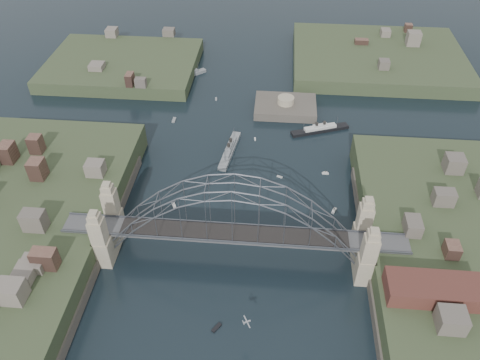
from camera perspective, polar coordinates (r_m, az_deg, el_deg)
The scene contains 20 objects.
ground at distance 121.81m, azimuth -0.74°, elevation -9.10°, with size 500.00×500.00×0.00m, color black.
bridge at distance 112.70m, azimuth -0.79°, elevation -5.04°, with size 84.00×13.80×24.60m.
shore_west at distance 136.83m, azimuth -25.54°, elevation -6.10°, with size 50.50×90.00×12.00m.
shore_east at distance 129.63m, azimuth 25.74°, elevation -9.32°, with size 50.50×90.00×12.00m.
headland_nw at distance 206.44m, azimuth -13.83°, elevation 12.80°, with size 60.00×45.00×9.00m, color #374528.
headland_ne at distance 213.81m, azimuth 16.13°, elevation 13.46°, with size 70.00×55.00×9.50m, color #374528.
fort_island at distance 175.28m, azimuth 5.44°, elevation 8.25°, with size 22.00×16.00×9.40m.
wharf_shed at distance 110.82m, azimuth 22.27°, elevation -12.09°, with size 20.00×8.00×4.00m, color #592D26.
naval_cruiser_near at distance 153.02m, azimuth -1.25°, elevation 3.63°, with size 5.49×20.09×5.97m.
naval_cruiser_far at distance 196.90m, azimuth -6.20°, elevation 12.46°, with size 13.15×12.09×5.30m.
ocean_liner at distance 165.03m, azimuth 9.59°, elevation 6.03°, with size 20.10×9.84×5.02m.
aeroplane at distance 102.11m, azimuth 0.74°, elevation -16.71°, with size 1.85×2.95×0.46m.
small_boat_a at distance 135.49m, azimuth -7.93°, elevation -3.09°, with size 1.89×2.73×0.45m.
small_boat_b at distance 144.19m, azimuth 4.80°, elevation 0.39°, with size 1.83×1.20×0.45m.
small_boat_c at distance 109.53m, azimuth -2.84°, elevation -17.32°, with size 2.21×2.65×0.45m.
small_boat_d at distance 147.11m, azimuth 10.23°, elevation 0.81°, with size 2.07×0.72×1.43m.
small_boat_e at distance 170.31m, azimuth -7.94°, elevation 7.16°, with size 1.08×3.23×0.45m.
small_boat_f at distance 159.21m, azimuth 1.82°, elevation 4.93°, with size 0.70×1.57×0.45m.
small_boat_h at distance 180.98m, azimuth -2.89°, elevation 9.70°, with size 0.96×2.19×0.45m.
small_boat_i at distance 135.24m, azimuth 11.24°, elevation -3.61°, with size 1.82×2.69×1.43m.
Camera 1 is at (8.37, -78.43, 92.83)m, focal length 35.48 mm.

